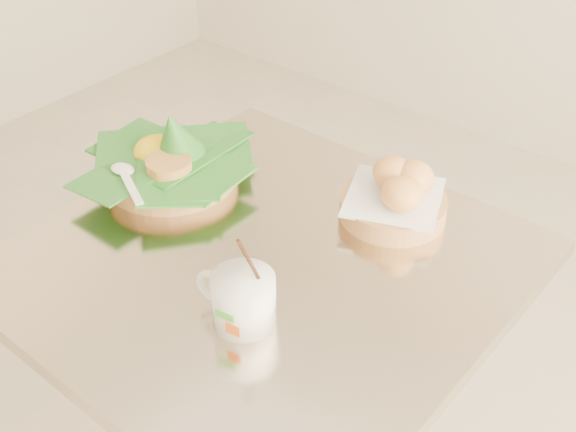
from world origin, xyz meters
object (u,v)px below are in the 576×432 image
Objects in this scene: cafe_table at (268,357)px; coffee_mug at (242,298)px; rice_basket at (170,160)px; bread_basket at (396,197)px.

coffee_mug is at bearing -63.12° from cafe_table.
bread_basket is at bearing 22.87° from rice_basket.
coffee_mug reaches higher than cafe_table.
coffee_mug is (0.06, -0.12, 0.26)m from cafe_table.
bread_basket is 0.34m from coffee_mug.
cafe_table is 0.30m from coffee_mug.
rice_basket is (-0.27, 0.06, 0.26)m from cafe_table.
rice_basket is at bearing -157.13° from bread_basket.
cafe_table is 4.90× the size of coffee_mug.
bread_basket reaches higher than cafe_table.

